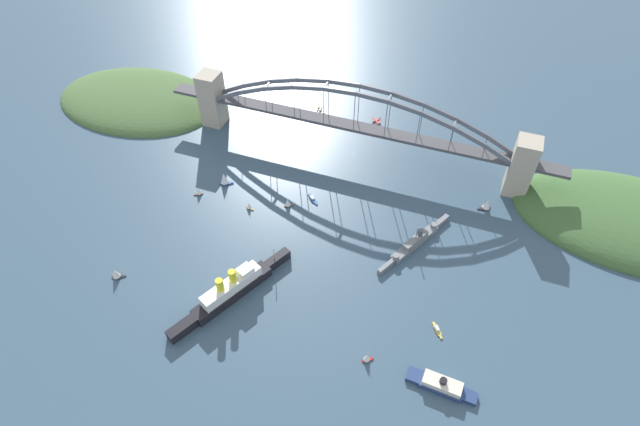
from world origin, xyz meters
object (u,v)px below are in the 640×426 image
at_px(small_boat_0, 224,178).
at_px(small_boat_2, 116,273).
at_px(small_boat_8, 199,191).
at_px(small_boat_4, 367,358).
at_px(seaplane_taxiing_near_bridge, 376,121).
at_px(harbor_arch_bridge, 355,128).
at_px(small_boat_6, 437,330).
at_px(small_boat_7, 249,206).
at_px(naval_cruiser, 415,242).
at_px(ocean_liner, 231,290).
at_px(small_boat_5, 313,199).
at_px(seaplane_second_in_formation, 319,107).
at_px(small_boat_1, 288,202).
at_px(small_boat_3, 487,204).
at_px(harbor_ferry_steamer, 441,385).

bearing_deg(small_boat_0, small_boat_2, 76.80).
bearing_deg(small_boat_8, small_boat_4, 150.92).
bearing_deg(seaplane_taxiing_near_bridge, harbor_arch_bridge, 82.51).
xyz_separation_m(small_boat_6, small_boat_7, (146.69, -52.81, 2.01)).
xyz_separation_m(small_boat_7, small_boat_8, (41.06, -0.43, 0.55)).
bearing_deg(naval_cruiser, ocean_liner, 39.52).
height_order(seaplane_taxiing_near_bridge, small_boat_2, small_boat_2).
height_order(harbor_arch_bridge, small_boat_0, harbor_arch_bridge).
xyz_separation_m(small_boat_5, small_boat_7, (39.68, 24.21, 2.04)).
xyz_separation_m(seaplane_second_in_formation, small_boat_1, (-20.31, 121.32, 1.56)).
bearing_deg(small_boat_7, small_boat_0, -31.15).
xyz_separation_m(naval_cruiser, small_boat_0, (148.32, -9.70, 2.59)).
distance_m(small_boat_1, small_boat_6, 137.52).
distance_m(small_boat_2, small_boat_7, 99.64).
xyz_separation_m(ocean_liner, small_boat_6, (-123.41, -19.44, -5.62)).
bearing_deg(small_boat_8, small_boat_6, 164.17).
height_order(naval_cruiser, small_boat_2, naval_cruiser).
distance_m(harbor_arch_bridge, seaplane_second_in_formation, 71.42).
xyz_separation_m(naval_cruiser, small_boat_8, (160.97, 7.04, 0.38)).
height_order(naval_cruiser, small_boat_0, naval_cruiser).
height_order(small_boat_1, small_boat_5, small_boat_1).
distance_m(small_boat_1, small_boat_8, 67.33).
distance_m(seaplane_taxiing_near_bridge, small_boat_6, 203.55).
xyz_separation_m(small_boat_4, small_boat_5, (73.71, -109.69, -2.56)).
xyz_separation_m(seaplane_second_in_formation, small_boat_2, (57.33, 217.89, 2.20)).
distance_m(naval_cruiser, small_boat_2, 195.39).
bearing_deg(naval_cruiser, small_boat_2, 28.18).
bearing_deg(naval_cruiser, small_boat_7, 3.56).
bearing_deg(small_boat_3, seaplane_second_in_formation, -25.74).
bearing_deg(naval_cruiser, small_boat_0, -3.74).
bearing_deg(seaplane_second_in_formation, naval_cruiser, 132.45).
xyz_separation_m(harbor_arch_bridge, small_boat_2, (104.51, 169.81, -21.53)).
distance_m(small_boat_4, small_boat_7, 142.00).
relative_size(small_boat_2, small_boat_3, 0.96).
xyz_separation_m(seaplane_taxiing_near_bridge, small_boat_6, (-88.53, 183.29, -1.30)).
distance_m(small_boat_2, small_boat_6, 201.59).
bearing_deg(ocean_liner, small_boat_3, -136.32).
bearing_deg(small_boat_8, harbor_ferry_steamer, 156.06).
distance_m(small_boat_0, small_boat_4, 175.06).
bearing_deg(small_boat_8, small_boat_1, -170.29).
bearing_deg(seaplane_second_in_formation, small_boat_8, 70.85).
bearing_deg(seaplane_second_in_formation, small_boat_0, 73.92).
height_order(small_boat_1, small_boat_4, small_boat_1).
bearing_deg(seaplane_second_in_formation, small_boat_1, 99.50).
distance_m(small_boat_3, small_boat_8, 209.26).
relative_size(seaplane_second_in_formation, small_boat_3, 1.01).
bearing_deg(small_boat_4, small_boat_8, -29.08).
relative_size(ocean_liner, small_boat_6, 8.31).
bearing_deg(harbor_arch_bridge, small_boat_0, 40.09).
bearing_deg(ocean_liner, small_boat_6, -171.05).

